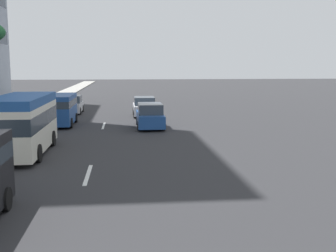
% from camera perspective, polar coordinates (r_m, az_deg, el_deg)
% --- Properties ---
extents(ground_plane, '(198.00, 198.00, 0.00)m').
position_cam_1_polar(ground_plane, '(34.10, -8.52, 0.86)').
color(ground_plane, '#2D2D30').
extents(sidewalk_right, '(162.00, 2.97, 0.15)m').
position_cam_1_polar(sidewalk_right, '(35.22, -20.81, 0.76)').
color(sidewalk_right, '#9E9B93').
rests_on(sidewalk_right, ground_plane).
extents(lane_stripe_mid, '(3.20, 0.16, 0.01)m').
position_cam_1_polar(lane_stripe_mid, '(17.16, -10.87, -6.53)').
color(lane_stripe_mid, silver).
rests_on(lane_stripe_mid, ground_plane).
extents(lane_stripe_far, '(3.20, 0.16, 0.01)m').
position_cam_1_polar(lane_stripe_far, '(30.65, -8.79, 0.03)').
color(lane_stripe_far, silver).
rests_on(lane_stripe_far, ground_plane).
extents(car_lead, '(4.30, 1.91, 1.67)m').
position_cam_1_polar(car_lead, '(36.13, -3.27, 2.60)').
color(car_lead, silver).
rests_on(car_lead, ground_plane).
extents(car_second, '(4.11, 1.86, 1.61)m').
position_cam_1_polar(car_second, '(39.36, -13.00, 2.83)').
color(car_second, silver).
rests_on(car_second, ground_plane).
extents(minibus_third, '(6.76, 2.39, 2.88)m').
position_cam_1_polar(minibus_third, '(21.65, -19.26, 0.48)').
color(minibus_third, silver).
rests_on(minibus_third, ground_plane).
extents(van_fifth, '(4.92, 2.10, 2.24)m').
position_cam_1_polar(van_fifth, '(31.39, -14.56, 2.42)').
color(van_fifth, '#1E478C').
rests_on(van_fifth, ground_plane).
extents(car_sixth, '(4.60, 1.86, 1.72)m').
position_cam_1_polar(car_sixth, '(29.38, -2.47, 1.34)').
color(car_sixth, '#1E478C').
rests_on(car_sixth, ground_plane).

